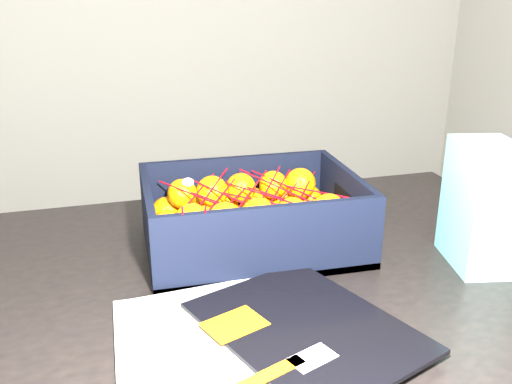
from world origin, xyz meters
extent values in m
cube|color=black|center=(0.11, -0.27, 0.73)|extent=(1.23, 0.84, 0.04)
cylinder|color=black|center=(0.66, 0.08, 0.35)|extent=(0.06, 0.06, 0.71)
cube|color=beige|center=(0.05, -0.43, 0.75)|extent=(0.21, 0.28, 0.01)
cube|color=beige|center=(0.07, -0.43, 0.76)|extent=(0.24, 0.30, 0.01)
cube|color=black|center=(0.18, -0.43, 0.77)|extent=(0.30, 0.34, 0.01)
cube|color=orange|center=(0.09, -0.40, 0.77)|extent=(0.09, 0.08, 0.00)
cube|color=white|center=(0.16, -0.49, 0.77)|extent=(0.06, 0.05, 0.00)
cube|color=orange|center=(0.11, -0.51, 0.77)|extent=(0.10, 0.06, 0.00)
cube|color=brown|center=(0.17, -0.15, 0.76)|extent=(0.36, 0.27, 0.01)
cube|color=black|center=(0.17, -0.02, 0.81)|extent=(0.36, 0.01, 0.12)
cube|color=black|center=(0.17, -0.28, 0.81)|extent=(0.36, 0.01, 0.12)
cube|color=black|center=(0.00, -0.15, 0.81)|extent=(0.01, 0.24, 0.12)
cube|color=black|center=(0.35, -0.15, 0.81)|extent=(0.01, 0.24, 0.12)
sphere|color=orange|center=(0.03, -0.24, 0.79)|extent=(0.06, 0.06, 0.06)
sphere|color=orange|center=(0.04, -0.18, 0.79)|extent=(0.05, 0.05, 0.05)
sphere|color=orange|center=(0.03, -0.12, 0.79)|extent=(0.05, 0.05, 0.05)
sphere|color=orange|center=(0.04, -0.06, 0.79)|extent=(0.06, 0.06, 0.06)
sphere|color=orange|center=(0.09, -0.24, 0.79)|extent=(0.06, 0.06, 0.06)
sphere|color=orange|center=(0.09, -0.18, 0.79)|extent=(0.05, 0.05, 0.05)
sphere|color=orange|center=(0.09, -0.11, 0.79)|extent=(0.06, 0.06, 0.06)
sphere|color=orange|center=(0.10, -0.05, 0.79)|extent=(0.05, 0.05, 0.05)
sphere|color=orange|center=(0.15, -0.24, 0.79)|extent=(0.06, 0.06, 0.06)
sphere|color=orange|center=(0.14, -0.18, 0.79)|extent=(0.05, 0.05, 0.05)
sphere|color=orange|center=(0.14, -0.11, 0.79)|extent=(0.05, 0.05, 0.05)
sphere|color=orange|center=(0.15, -0.05, 0.79)|extent=(0.05, 0.05, 0.05)
sphere|color=orange|center=(0.20, -0.25, 0.79)|extent=(0.05, 0.05, 0.05)
sphere|color=orange|center=(0.20, -0.18, 0.79)|extent=(0.05, 0.05, 0.05)
sphere|color=orange|center=(0.20, -0.12, 0.79)|extent=(0.05, 0.05, 0.05)
sphere|color=orange|center=(0.20, -0.06, 0.79)|extent=(0.06, 0.06, 0.06)
sphere|color=orange|center=(0.26, -0.24, 0.79)|extent=(0.06, 0.06, 0.06)
sphere|color=orange|center=(0.26, -0.18, 0.79)|extent=(0.05, 0.05, 0.05)
sphere|color=orange|center=(0.26, -0.11, 0.79)|extent=(0.06, 0.06, 0.06)
sphere|color=orange|center=(0.26, -0.05, 0.79)|extent=(0.05, 0.05, 0.05)
sphere|color=orange|center=(0.32, -0.24, 0.79)|extent=(0.05, 0.05, 0.05)
sphere|color=orange|center=(0.31, -0.18, 0.79)|extent=(0.05, 0.05, 0.05)
sphere|color=orange|center=(0.32, -0.12, 0.79)|extent=(0.06, 0.06, 0.06)
sphere|color=orange|center=(0.31, -0.05, 0.79)|extent=(0.05, 0.05, 0.05)
sphere|color=orange|center=(0.06, -0.21, 0.83)|extent=(0.06, 0.06, 0.06)
sphere|color=orange|center=(0.07, -0.09, 0.83)|extent=(0.05, 0.05, 0.05)
sphere|color=orange|center=(0.12, -0.21, 0.83)|extent=(0.05, 0.05, 0.05)
sphere|color=orange|center=(0.12, -0.09, 0.83)|extent=(0.06, 0.06, 0.06)
sphere|color=orange|center=(0.17, -0.21, 0.83)|extent=(0.06, 0.06, 0.06)
sphere|color=orange|center=(0.17, -0.08, 0.83)|extent=(0.05, 0.05, 0.05)
sphere|color=orange|center=(0.22, -0.22, 0.83)|extent=(0.05, 0.05, 0.05)
sphere|color=orange|center=(0.23, -0.08, 0.83)|extent=(0.05, 0.05, 0.05)
sphere|color=orange|center=(0.29, -0.22, 0.83)|extent=(0.06, 0.06, 0.06)
sphere|color=orange|center=(0.28, -0.08, 0.83)|extent=(0.06, 0.06, 0.06)
cylinder|color=#BB0713|center=(0.08, -0.15, 0.85)|extent=(0.10, 0.18, 0.01)
cylinder|color=#BB0713|center=(0.10, -0.15, 0.84)|extent=(0.10, 0.18, 0.01)
cylinder|color=#BB0713|center=(0.13, -0.16, 0.85)|extent=(0.10, 0.18, 0.01)
cylinder|color=#BB0713|center=(0.15, -0.15, 0.84)|extent=(0.10, 0.18, 0.03)
cylinder|color=#BB0713|center=(0.17, -0.15, 0.85)|extent=(0.10, 0.18, 0.02)
cylinder|color=#BB0713|center=(0.20, -0.15, 0.84)|extent=(0.10, 0.18, 0.01)
cylinder|color=#BB0713|center=(0.22, -0.15, 0.85)|extent=(0.10, 0.18, 0.02)
cylinder|color=#BB0713|center=(0.25, -0.14, 0.85)|extent=(0.10, 0.18, 0.02)
cylinder|color=#BB0713|center=(0.27, -0.15, 0.84)|extent=(0.10, 0.18, 0.03)
cylinder|color=#BB0713|center=(0.08, -0.14, 0.85)|extent=(0.10, 0.18, 0.01)
cylinder|color=#BB0713|center=(0.10, -0.15, 0.85)|extent=(0.10, 0.18, 0.02)
cylinder|color=#BB0713|center=(0.13, -0.15, 0.85)|extent=(0.10, 0.18, 0.01)
cylinder|color=#BB0713|center=(0.15, -0.15, 0.85)|extent=(0.10, 0.18, 0.02)
cylinder|color=#BB0713|center=(0.17, -0.15, 0.85)|extent=(0.10, 0.18, 0.00)
cylinder|color=#BB0713|center=(0.20, -0.16, 0.85)|extent=(0.10, 0.18, 0.02)
cylinder|color=#BB0713|center=(0.22, -0.14, 0.85)|extent=(0.10, 0.18, 0.01)
cylinder|color=#BB0713|center=(0.25, -0.14, 0.85)|extent=(0.10, 0.18, 0.03)
cylinder|color=#BB0713|center=(0.27, -0.14, 0.85)|extent=(0.10, 0.18, 0.01)
cylinder|color=#BB0713|center=(0.04, -0.27, 0.84)|extent=(0.00, 0.03, 0.09)
cylinder|color=#BB0713|center=(0.07, -0.27, 0.84)|extent=(0.01, 0.04, 0.08)
cube|color=white|center=(0.51, -0.30, 0.85)|extent=(0.11, 0.15, 0.20)
camera|label=1|loc=(-0.03, -1.01, 1.18)|focal=39.61mm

